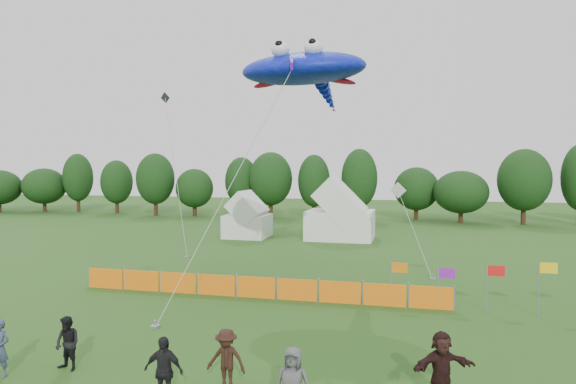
% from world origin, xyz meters
% --- Properties ---
extents(ground, '(160.00, 160.00, 0.00)m').
position_xyz_m(ground, '(0.00, 0.00, 0.00)').
color(ground, '#234C16').
rests_on(ground, ground).
extents(treeline, '(104.57, 8.78, 8.36)m').
position_xyz_m(treeline, '(1.61, 44.93, 4.18)').
color(treeline, '#382314').
rests_on(treeline, ground).
extents(tent_left, '(3.67, 3.67, 3.24)m').
position_xyz_m(tent_left, '(-9.08, 28.35, 1.63)').
color(tent_left, white).
rests_on(tent_left, ground).
extents(tent_right, '(5.64, 4.51, 3.98)m').
position_xyz_m(tent_right, '(-1.06, 29.14, 2.01)').
color(tent_right, white).
rests_on(tent_right, ground).
extents(barrier_fence, '(17.90, 0.06, 1.00)m').
position_xyz_m(barrier_fence, '(-2.29, 8.94, 0.50)').
color(barrier_fence, orange).
rests_on(barrier_fence, ground).
extents(flag_row, '(8.73, 0.55, 2.27)m').
position_xyz_m(flag_row, '(8.25, 9.04, 1.40)').
color(flag_row, gray).
rests_on(flag_row, ground).
extents(spectator_a, '(0.66, 0.46, 1.71)m').
position_xyz_m(spectator_a, '(-6.97, -1.52, 0.85)').
color(spectator_a, '#333D56').
rests_on(spectator_a, ground).
extents(spectator_b, '(0.92, 0.78, 1.65)m').
position_xyz_m(spectator_b, '(-5.33, -0.62, 0.83)').
color(spectator_b, black).
rests_on(spectator_b, ground).
extents(spectator_c, '(1.14, 0.68, 1.74)m').
position_xyz_m(spectator_c, '(-0.11, -0.81, 0.87)').
color(spectator_c, black).
rests_on(spectator_c, ground).
extents(spectator_d, '(1.08, 0.45, 1.83)m').
position_xyz_m(spectator_d, '(-1.39, -2.03, 0.92)').
color(spectator_d, black).
rests_on(spectator_d, ground).
extents(spectator_e, '(0.93, 0.63, 1.85)m').
position_xyz_m(spectator_e, '(2.09, -2.05, 0.92)').
color(spectator_e, '#4D4D52').
rests_on(spectator_e, ground).
extents(spectator_f, '(1.83, 1.30, 1.90)m').
position_xyz_m(spectator_f, '(5.67, -0.14, 0.95)').
color(spectator_f, black).
rests_on(spectator_f, ground).
extents(stingray_kite, '(7.87, 16.74, 12.32)m').
position_xyz_m(stingray_kite, '(-0.57, 12.13, 11.12)').
color(stingray_kite, '#0F20DD').
rests_on(stingray_kite, ground).
extents(small_kite_white, '(2.84, 7.64, 5.13)m').
position_xyz_m(small_kite_white, '(4.50, 20.17, 3.22)').
color(small_kite_white, silver).
rests_on(small_kite_white, ground).
extents(small_kite_dark, '(4.74, 5.51, 12.03)m').
position_xyz_m(small_kite_dark, '(-12.46, 21.10, 6.87)').
color(small_kite_dark, black).
rests_on(small_kite_dark, ground).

